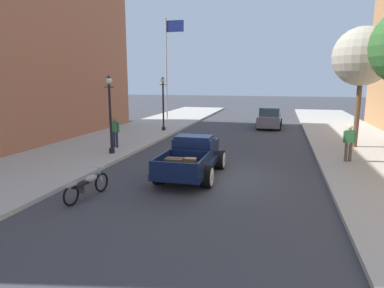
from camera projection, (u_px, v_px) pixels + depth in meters
ground_plane at (207, 176)px, 13.61m from camera, size 140.00×140.00×0.00m
sidewalk_left at (50, 163)px, 15.39m from camera, size 5.50×64.00×0.15m
hotrod_truck_navy at (193, 156)px, 13.74m from camera, size 2.21×4.95×1.58m
motorcycle_parked at (87, 185)px, 10.95m from camera, size 0.62×2.11×0.93m
car_background_grey at (270, 118)px, 27.17m from camera, size 1.95×4.34×1.65m
pedestrian_sidewalk_left at (115, 130)px, 18.42m from camera, size 0.53×0.22×1.65m
pedestrian_sidewalk_right at (349, 141)px, 15.27m from camera, size 0.53×0.22×1.65m
street_lamp_near at (110, 109)px, 16.74m from camera, size 0.50×0.32×3.85m
street_lamp_far at (163, 100)px, 24.56m from camera, size 0.50×0.32×3.85m
flagpole at (169, 58)px, 30.95m from camera, size 1.74×0.16×9.16m
street_tree_second at (362, 57)px, 17.90m from camera, size 3.08×3.08×6.39m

